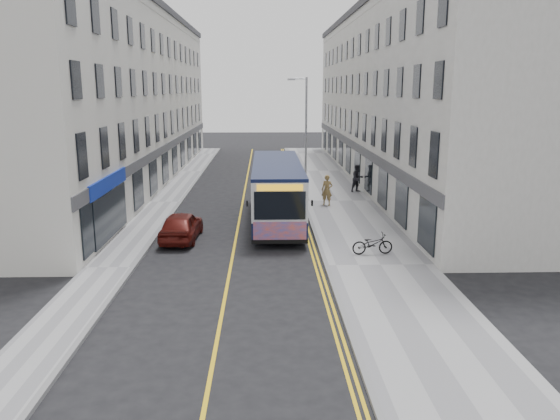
{
  "coord_description": "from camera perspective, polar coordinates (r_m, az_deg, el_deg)",
  "views": [
    {
      "loc": [
        1.43,
        -22.71,
        7.29
      ],
      "look_at": [
        2.17,
        2.7,
        1.6
      ],
      "focal_mm": 35.0,
      "sensor_mm": 36.0,
      "label": 1
    }
  ],
  "objects": [
    {
      "name": "car_maroon",
      "position": [
        27.1,
        -10.28,
        -1.64
      ],
      "size": [
        1.86,
        4.25,
        1.43
      ],
      "primitive_type": "imported",
      "rotation": [
        0.0,
        0.0,
        3.1
      ],
      "color": "#54120E",
      "rests_on": "ground"
    },
    {
      "name": "kerb_west",
      "position": [
        35.87,
        -10.35,
        0.79
      ],
      "size": [
        0.18,
        64.0,
        0.13
      ],
      "primitive_type": "cube",
      "color": "slate",
      "rests_on": "ground"
    },
    {
      "name": "road_dbl_yellow_inner",
      "position": [
        35.53,
        1.78,
        0.78
      ],
      "size": [
        0.1,
        64.0,
        0.01
      ],
      "primitive_type": "cube",
      "color": "gold",
      "rests_on": "ground"
    },
    {
      "name": "road_centre_line",
      "position": [
        35.5,
        -3.95,
        0.74
      ],
      "size": [
        0.12,
        64.0,
        0.01
      ],
      "primitive_type": "cube",
      "color": "gold",
      "rests_on": "ground"
    },
    {
      "name": "ground",
      "position": [
        23.9,
        -5.05,
        -5.2
      ],
      "size": [
        140.0,
        140.0,
        0.0
      ],
      "primitive_type": "plane",
      "color": "black",
      "rests_on": "ground"
    },
    {
      "name": "kerb_east",
      "position": [
        35.55,
        2.51,
        0.88
      ],
      "size": [
        0.18,
        64.0,
        0.13
      ],
      "primitive_type": "cube",
      "color": "slate",
      "rests_on": "ground"
    },
    {
      "name": "streetlamp",
      "position": [
        36.93,
        2.61,
        8.09
      ],
      "size": [
        1.32,
        0.18,
        8.0
      ],
      "color": "#9A9DA2",
      "rests_on": "ground"
    },
    {
      "name": "pedestrian_near",
      "position": [
        34.13,
        4.93,
        2.08
      ],
      "size": [
        0.81,
        0.66,
        1.91
      ],
      "primitive_type": "imported",
      "rotation": [
        0.0,
        0.0,
        -0.34
      ],
      "color": "olive",
      "rests_on": "pavement_east"
    },
    {
      "name": "city_bus",
      "position": [
        30.22,
        -0.33,
        2.18
      ],
      "size": [
        2.67,
        11.43,
        3.32
      ],
      "color": "black",
      "rests_on": "ground"
    },
    {
      "name": "bicycle",
      "position": [
        24.39,
        9.64,
        -3.51
      ],
      "size": [
        1.85,
        0.77,
        0.95
      ],
      "primitive_type": "imported",
      "rotation": [
        0.0,
        0.0,
        1.65
      ],
      "color": "black",
      "rests_on": "pavement_east"
    },
    {
      "name": "pedestrian_far",
      "position": [
        38.8,
        8.11,
        3.29
      ],
      "size": [
        1.17,
        1.08,
        1.93
      ],
      "primitive_type": "imported",
      "rotation": [
        0.0,
        0.0,
        0.47
      ],
      "color": "black",
      "rests_on": "pavement_east"
    },
    {
      "name": "road_dbl_yellow_outer",
      "position": [
        35.55,
        2.1,
        0.78
      ],
      "size": [
        0.1,
        64.0,
        0.01
      ],
      "primitive_type": "cube",
      "color": "gold",
      "rests_on": "ground"
    },
    {
      "name": "pavement_west",
      "position": [
        36.04,
        -11.92,
        0.77
      ],
      "size": [
        2.0,
        64.0,
        0.12
      ],
      "primitive_type": "cube",
      "color": "gray",
      "rests_on": "ground"
    },
    {
      "name": "pavement_east",
      "position": [
        35.78,
        6.1,
        0.89
      ],
      "size": [
        4.5,
        64.0,
        0.12
      ],
      "primitive_type": "cube",
      "color": "gray",
      "rests_on": "ground"
    },
    {
      "name": "car_white",
      "position": [
        46.26,
        -0.16,
        4.43
      ],
      "size": [
        1.66,
        4.33,
        1.41
      ],
      "primitive_type": "imported",
      "rotation": [
        0.0,
        0.0,
        0.04
      ],
      "color": "silver",
      "rests_on": "ground"
    },
    {
      "name": "terrace_east",
      "position": [
        44.86,
        11.52,
        11.36
      ],
      "size": [
        6.0,
        46.0,
        13.0
      ],
      "primitive_type": "cube",
      "color": "silver",
      "rests_on": "ground"
    },
    {
      "name": "terrace_west",
      "position": [
        44.95,
        -15.39,
        11.17
      ],
      "size": [
        6.0,
        46.0,
        13.0
      ],
      "primitive_type": "cube",
      "color": "silver",
      "rests_on": "ground"
    }
  ]
}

